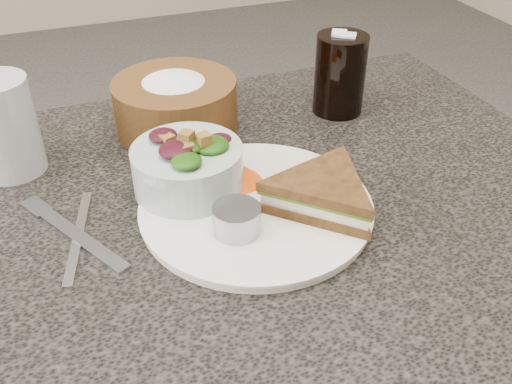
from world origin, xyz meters
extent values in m
cylinder|color=white|center=(0.03, -0.03, 0.76)|extent=(0.28, 0.28, 0.01)
cylinder|color=#979BA4|center=(-0.01, -0.07, 0.78)|extent=(0.07, 0.07, 0.03)
cone|color=#F4510A|center=(0.03, 0.02, 0.78)|extent=(0.09, 0.09, 0.03)
cube|color=#9B9EA9|center=(-0.18, 0.00, 0.75)|extent=(0.10, 0.16, 0.00)
cube|color=#B8B8B8|center=(-0.18, 0.00, 0.75)|extent=(0.05, 0.17, 0.00)
cylinder|color=#AEB4B9|center=(-0.24, 0.18, 0.82)|extent=(0.09, 0.09, 0.13)
camera|label=1|loc=(-0.17, -0.55, 1.18)|focal=40.00mm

